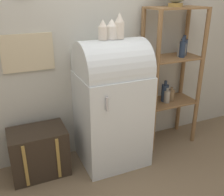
{
  "coord_description": "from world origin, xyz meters",
  "views": [
    {
      "loc": [
        -1.02,
        -2.08,
        1.8
      ],
      "look_at": [
        0.0,
        0.24,
        0.75
      ],
      "focal_mm": 42.0,
      "sensor_mm": 36.0,
      "label": 1
    }
  ],
  "objects_px": {
    "suitcase_trunk": "(39,152)",
    "vase_center": "(112,30)",
    "refrigerator": "(112,102)",
    "vase_left": "(103,30)",
    "vase_right": "(120,27)"
  },
  "relations": [
    {
      "from": "refrigerator",
      "to": "vase_center",
      "type": "distance_m",
      "value": 0.75
    },
    {
      "from": "suitcase_trunk",
      "to": "vase_left",
      "type": "relative_size",
      "value": 3.03
    },
    {
      "from": "refrigerator",
      "to": "vase_left",
      "type": "relative_size",
      "value": 7.26
    },
    {
      "from": "refrigerator",
      "to": "vase_center",
      "type": "bearing_deg",
      "value": 89.25
    },
    {
      "from": "refrigerator",
      "to": "vase_center",
      "type": "xyz_separation_m",
      "value": [
        0.0,
        0.0,
        0.75
      ]
    },
    {
      "from": "refrigerator",
      "to": "vase_right",
      "type": "distance_m",
      "value": 0.78
    },
    {
      "from": "suitcase_trunk",
      "to": "vase_right",
      "type": "bearing_deg",
      "value": -5.54
    },
    {
      "from": "vase_center",
      "to": "vase_left",
      "type": "bearing_deg",
      "value": -176.03
    },
    {
      "from": "vase_left",
      "to": "refrigerator",
      "type": "bearing_deg",
      "value": 1.32
    },
    {
      "from": "refrigerator",
      "to": "suitcase_trunk",
      "type": "bearing_deg",
      "value": 174.62
    },
    {
      "from": "refrigerator",
      "to": "vase_left",
      "type": "distance_m",
      "value": 0.75
    },
    {
      "from": "suitcase_trunk",
      "to": "vase_center",
      "type": "distance_m",
      "value": 1.44
    },
    {
      "from": "vase_left",
      "to": "vase_right",
      "type": "relative_size",
      "value": 0.77
    },
    {
      "from": "vase_right",
      "to": "suitcase_trunk",
      "type": "bearing_deg",
      "value": 174.46
    },
    {
      "from": "suitcase_trunk",
      "to": "vase_center",
      "type": "relative_size",
      "value": 3.0
    }
  ]
}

